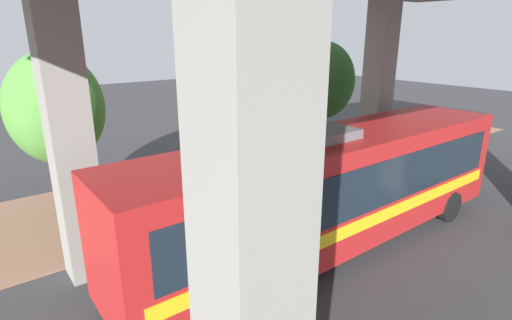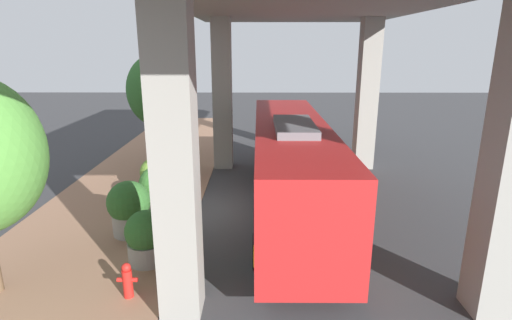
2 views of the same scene
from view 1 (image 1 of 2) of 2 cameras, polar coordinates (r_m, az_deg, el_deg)
name	(u,v)px [view 1 (image 1 of 2)]	position (r m, az deg, el deg)	size (l,w,h in m)	color
ground_plane	(255,209)	(14.04, -0.21, -7.00)	(80.00, 80.00, 0.00)	#38383A
sidewalk_strip	(210,184)	(16.34, -6.59, -3.45)	(6.00, 40.00, 0.02)	#936B51
bus	(333,185)	(11.06, 10.94, -3.50)	(2.61, 12.49, 3.54)	#B21E1E
fire_hydrant	(88,231)	(12.55, -22.83, -9.28)	(0.49, 0.24, 0.92)	red
planter_front	(230,176)	(14.69, -3.72, -2.25)	(1.41, 1.41, 1.78)	gray
planter_middle	(179,181)	(14.26, -10.92, -2.95)	(1.37, 1.37, 1.80)	gray
planter_back	(144,207)	(12.83, -15.72, -6.51)	(1.18, 1.18, 1.54)	gray
planter_extra	(259,165)	(16.15, 0.42, -0.75)	(1.23, 1.23, 1.58)	gray
street_tree_near	(322,81)	(18.94, 9.48, 11.12)	(2.93, 2.93, 5.56)	brown
street_tree_far	(56,108)	(14.84, -26.72, 6.61)	(3.11, 3.11, 5.36)	brown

